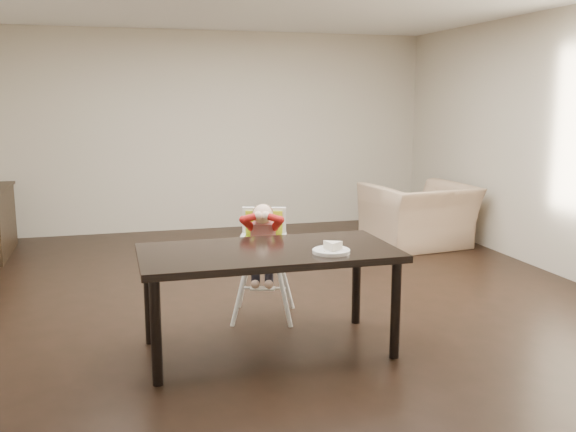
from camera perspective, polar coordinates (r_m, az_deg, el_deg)
name	(u,v)px	position (r m, az deg, el deg)	size (l,w,h in m)	color
ground	(280,302)	(5.80, -0.70, -7.68)	(7.00, 7.00, 0.00)	black
room_walls	(280,92)	(5.51, -0.75, 10.99)	(6.02, 7.02, 2.71)	beige
dining_table	(268,260)	(4.55, -1.76, -3.96)	(1.80, 0.90, 0.75)	black
high_chair	(263,237)	(5.27, -2.21, -1.92)	(0.50, 0.50, 0.96)	white
plate	(332,249)	(4.44, 3.92, -2.95)	(0.31, 0.31, 0.07)	white
armchair	(419,205)	(7.97, 11.60, 0.94)	(1.18, 0.77, 1.03)	tan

